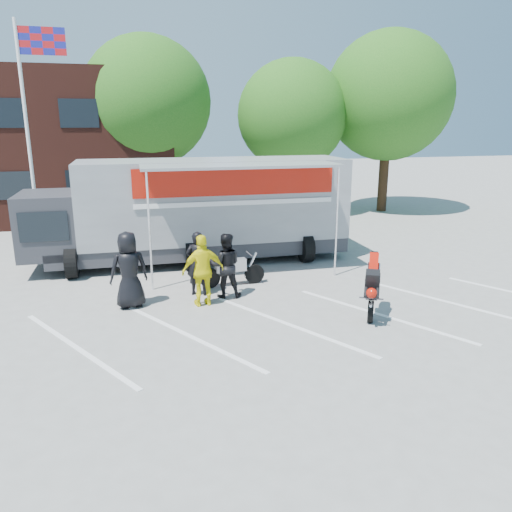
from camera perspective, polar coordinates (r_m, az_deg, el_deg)
name	(u,v)px	position (r m, az deg, el deg)	size (l,w,h in m)	color
ground	(295,343)	(11.08, 4.50, -9.89)	(100.00, 100.00, 0.00)	gray
parking_bay_lines	(281,325)	(11.94, 2.89, -7.92)	(18.00, 5.00, 0.01)	white
flagpole	(33,110)	(19.64, -24.16, 14.99)	(1.61, 0.12, 8.00)	white
tree_left	(147,102)	(25.49, -12.35, 16.84)	(6.12, 6.12, 8.64)	#382314
tree_mid	(292,115)	(25.85, 4.15, 15.73)	(5.44, 5.44, 7.68)	#382314
tree_right	(389,97)	(27.47, 14.93, 17.19)	(6.46, 6.46, 9.12)	#382314
transporter_truck	(202,260)	(17.44, -6.22, -0.49)	(10.84, 5.22, 3.45)	gray
parked_motorcycle	(233,285)	(14.74, -2.69, -3.36)	(0.66, 1.97, 1.03)	#B9B9BE
stunt_bike_rider	(371,313)	(12.97, 12.97, -6.40)	(0.71, 1.51, 1.77)	black
spectator_leather_a	(129,270)	(13.17, -14.32, -1.56)	(0.98, 0.64, 2.00)	black
spectator_leather_b	(198,263)	(13.80, -6.65, -0.84)	(0.66, 0.43, 1.80)	black
spectator_leather_c	(225,265)	(13.56, -3.51, -1.09)	(0.87, 0.68, 1.79)	black
spectator_hivis	(203,271)	(12.97, -6.07, -1.67)	(1.11, 0.46, 1.89)	yellow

